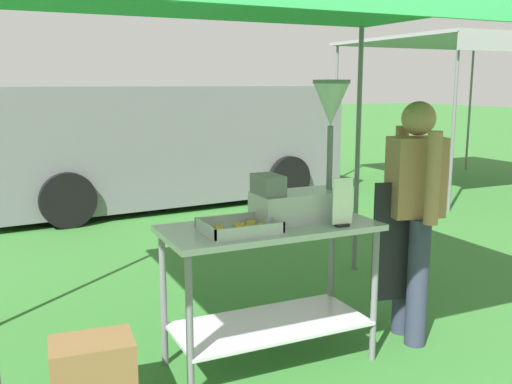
{
  "coord_description": "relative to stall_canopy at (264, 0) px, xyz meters",
  "views": [
    {
      "loc": [
        -1.31,
        -2.05,
        1.71
      ],
      "look_at": [
        0.2,
        1.17,
        1.05
      ],
      "focal_mm": 40.52,
      "sensor_mm": 36.0,
      "label": 1
    }
  ],
  "objects": [
    {
      "name": "donut_tray",
      "position": [
        -0.24,
        -0.17,
        -1.29
      ],
      "size": [
        0.42,
        0.32,
        0.07
      ],
      "color": "#B7B7BC",
      "rests_on": "donut_cart"
    },
    {
      "name": "donut_cart",
      "position": [
        -0.0,
        -0.1,
        -1.55
      ],
      "size": [
        1.3,
        0.6,
        0.88
      ],
      "color": "#B7B7BC",
      "rests_on": "ground"
    },
    {
      "name": "supply_crate",
      "position": [
        -1.09,
        -0.18,
        -1.99
      ],
      "size": [
        0.45,
        0.34,
        0.39
      ],
      "color": "brown",
      "rests_on": "ground"
    },
    {
      "name": "menu_sign",
      "position": [
        0.37,
        -0.31,
        -1.18
      ],
      "size": [
        0.13,
        0.05,
        0.29
      ],
      "color": "black",
      "rests_on": "donut_cart"
    },
    {
      "name": "van_grey",
      "position": [
        0.85,
        5.14,
        -1.31
      ],
      "size": [
        5.28,
        2.42,
        1.69
      ],
      "color": "slate",
      "rests_on": "ground"
    },
    {
      "name": "donut_fryer",
      "position": [
        0.26,
        -0.06,
        -1.02
      ],
      "size": [
        0.61,
        0.28,
        0.86
      ],
      "color": "#B7B7BC",
      "rests_on": "donut_cart"
    },
    {
      "name": "neighbour_tent",
      "position": [
        5.74,
        4.15,
        0.17
      ],
      "size": [
        3.36,
        3.07,
        2.43
      ],
      "color": "slate",
      "rests_on": "ground"
    },
    {
      "name": "ground_plane",
      "position": [
        -0.2,
        4.93,
        -2.19
      ],
      "size": [
        70.0,
        70.0,
        0.0
      ],
      "primitive_type": "plane",
      "color": "#33702D"
    },
    {
      "name": "stall_canopy",
      "position": [
        0.0,
        0.0,
        0.0
      ],
      "size": [
        3.29,
        2.54,
        2.26
      ],
      "color": "slate",
      "rests_on": "ground"
    },
    {
      "name": "vendor",
      "position": [
        1.01,
        -0.19,
        -1.29
      ],
      "size": [
        0.47,
        0.54,
        1.61
      ],
      "color": "#2D3347",
      "rests_on": "ground"
    }
  ]
}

